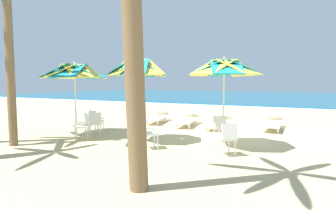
{
  "coord_description": "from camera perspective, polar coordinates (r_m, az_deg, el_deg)",
  "views": [
    {
      "loc": [
        2.17,
        -10.24,
        1.9
      ],
      "look_at": [
        -2.74,
        -0.46,
        1.0
      ],
      "focal_mm": 28.61,
      "sensor_mm": 36.0,
      "label": 1
    }
  ],
  "objects": [
    {
      "name": "ground_plane",
      "position": [
        10.64,
        14.54,
        -5.74
      ],
      "size": [
        80.0,
        80.0,
        0.0
      ],
      "primitive_type": "plane",
      "color": "#D3B784"
    },
    {
      "name": "sea",
      "position": [
        40.55,
        23.59,
        1.69
      ],
      "size": [
        80.0,
        36.0,
        0.1
      ],
      "primitive_type": "cube",
      "color": "#19607F",
      "rests_on": "ground"
    },
    {
      "name": "surf_foam",
      "position": [
        22.34,
        21.0,
        -0.48
      ],
      "size": [
        80.0,
        0.7,
        0.01
      ],
      "primitive_type": "cube",
      "color": "white",
      "rests_on": "ground"
    },
    {
      "name": "beach_umbrella_0",
      "position": [
        7.98,
        11.87,
        7.55
      ],
      "size": [
        2.19,
        2.19,
        2.65
      ],
      "color": "silver",
      "rests_on": "ground"
    },
    {
      "name": "plastic_chair_0",
      "position": [
        8.73,
        11.23,
        -4.64
      ],
      "size": [
        0.5,
        0.53,
        0.87
      ],
      "color": "white",
      "rests_on": "ground"
    },
    {
      "name": "plastic_chair_1",
      "position": [
        7.19,
        12.51,
        -6.67
      ],
      "size": [
        0.63,
        0.63,
        0.87
      ],
      "color": "white",
      "rests_on": "ground"
    },
    {
      "name": "beach_umbrella_1",
      "position": [
        8.6,
        -6.43,
        7.72
      ],
      "size": [
        1.96,
        1.96,
        2.77
      ],
      "color": "silver",
      "rests_on": "ground"
    },
    {
      "name": "plastic_chair_2",
      "position": [
        7.76,
        -4.32,
        -5.73
      ],
      "size": [
        0.63,
        0.63,
        0.87
      ],
      "color": "white",
      "rests_on": "ground"
    },
    {
      "name": "beach_umbrella_2",
      "position": [
        10.27,
        -19.27,
        6.65
      ],
      "size": [
        2.36,
        2.36,
        2.66
      ],
      "color": "silver",
      "rests_on": "ground"
    },
    {
      "name": "plastic_chair_3",
      "position": [
        9.53,
        -17.64,
        -3.99
      ],
      "size": [
        0.62,
        0.63,
        0.87
      ],
      "color": "white",
      "rests_on": "ground"
    },
    {
      "name": "plastic_chair_4",
      "position": [
        9.92,
        -15.36,
        -3.6
      ],
      "size": [
        0.63,
        0.62,
        0.87
      ],
      "color": "white",
      "rests_on": "ground"
    },
    {
      "name": "plastic_chair_5",
      "position": [
        10.62,
        -15.31,
        -3.06
      ],
      "size": [
        0.53,
        0.56,
        0.87
      ],
      "color": "white",
      "rests_on": "ground"
    },
    {
      "name": "sun_lounger_0",
      "position": [
        11.72,
        21.47,
        -3.56
      ],
      "size": [
        0.64,
        2.15,
        0.62
      ],
      "color": "white",
      "rests_on": "ground"
    },
    {
      "name": "sun_lounger_1",
      "position": [
        11.46,
        10.81,
        -3.5
      ],
      "size": [
        0.65,
        2.15,
        0.62
      ],
      "color": "white",
      "rests_on": "ground"
    },
    {
      "name": "sun_lounger_2",
      "position": [
        11.97,
        4.23,
        -3.09
      ],
      "size": [
        0.97,
        2.22,
        0.62
      ],
      "color": "white",
      "rests_on": "ground"
    },
    {
      "name": "sun_lounger_3",
      "position": [
        12.89,
        -2.23,
        -2.52
      ],
      "size": [
        1.07,
        2.23,
        0.62
      ],
      "color": "white",
      "rests_on": "ground"
    },
    {
      "name": "palm_tree_0",
      "position": [
        9.59,
        -31.18,
        17.72
      ],
      "size": [
        3.36,
        2.45,
        6.52
      ],
      "color": "brown",
      "rests_on": "ground"
    }
  ]
}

